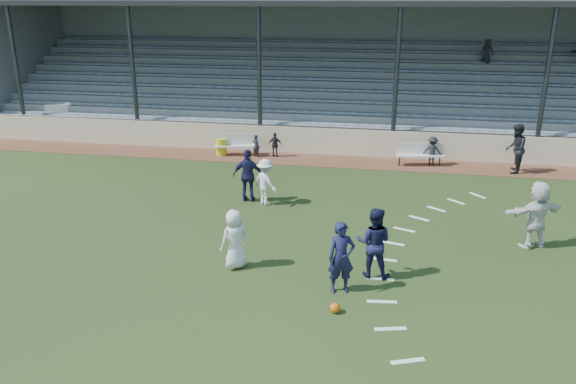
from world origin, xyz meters
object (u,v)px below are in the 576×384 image
object	(u,v)px
bench_left	(238,143)
trash_bin	(221,147)
bench_right	(420,152)
official	(515,149)
football	(335,308)
player_white_lead	(235,239)
player_navy_lead	(341,258)

from	to	relation	value
bench_left	trash_bin	world-z (taller)	bench_left
bench_right	official	size ratio (longest dim) A/B	1.02
bench_left	trash_bin	xyz separation A→B (m)	(-0.73, -0.16, -0.19)
football	player_white_lead	world-z (taller)	player_white_lead
football	bench_left	bearing A→B (deg)	114.47
bench_right	official	distance (m)	3.73
football	player_white_lead	xyz separation A→B (m)	(-2.83, 1.79, 0.68)
football	bench_right	bearing A→B (deg)	79.50
bench_right	official	world-z (taller)	official
bench_left	player_white_lead	size ratio (longest dim) A/B	1.27
bench_left	official	bearing A→B (deg)	-16.71
player_navy_lead	official	bearing A→B (deg)	43.55
bench_right	bench_left	bearing A→B (deg)	168.23
bench_right	player_navy_lead	distance (m)	11.57
trash_bin	football	distance (m)	13.91
bench_left	official	distance (m)	11.68
bench_right	player_white_lead	xyz separation A→B (m)	(-5.12, -10.57, 0.22)
player_navy_lead	official	size ratio (longest dim) A/B	0.90
football	official	world-z (taller)	official
football	official	xyz separation A→B (m)	(5.97, 11.93, 0.90)
bench_right	trash_bin	xyz separation A→B (m)	(-8.71, -0.01, -0.19)
bench_right	player_navy_lead	xyz separation A→B (m)	(-2.27, -11.34, 0.31)
player_navy_lead	trash_bin	bearing A→B (deg)	101.75
bench_left	trash_bin	size ratio (longest dim) A/B	2.74
trash_bin	official	bearing A→B (deg)	-1.90
bench_left	football	distance (m)	13.74
trash_bin	official	xyz separation A→B (m)	(12.39, -0.41, 0.62)
football	trash_bin	bearing A→B (deg)	117.47
bench_left	official	xyz separation A→B (m)	(11.66, -0.57, 0.43)
trash_bin	official	world-z (taller)	official
trash_bin	player_navy_lead	world-z (taller)	player_navy_lead
bench_right	trash_bin	size ratio (longest dim) A/B	2.74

